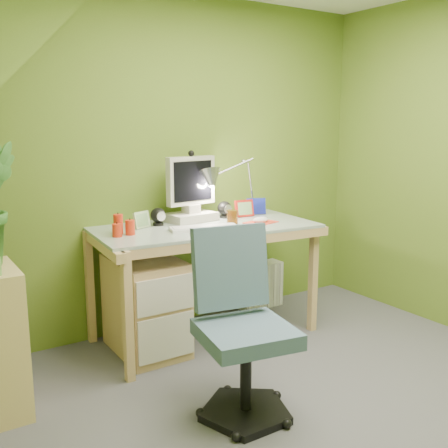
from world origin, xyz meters
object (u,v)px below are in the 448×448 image
radiator (260,285)px  task_chair (246,332)px  monitor (191,188)px  desk_lamp (243,174)px  desk (204,281)px

radiator → task_chair: bearing=-129.1°
monitor → desk_lamp: bearing=-6.5°
monitor → task_chair: (-0.35, -1.19, -0.58)m
desk → desk_lamp: desk_lamp is taller
desk → task_chair: bearing=-104.6°
desk → radiator: bearing=26.0°
desk → monitor: size_ratio=3.21×
task_chair → radiator: bearing=60.7°
desk → radiator: (0.69, 0.27, -0.22)m
desk → task_chair: 1.07m
monitor → desk_lamp: desk_lamp is taller
desk_lamp → task_chair: (-0.80, -1.19, -0.65)m
task_chair → radiator: (1.04, 1.28, -0.28)m
desk → radiator: desk is taller
monitor → desk_lamp: (0.45, 0.00, 0.08)m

